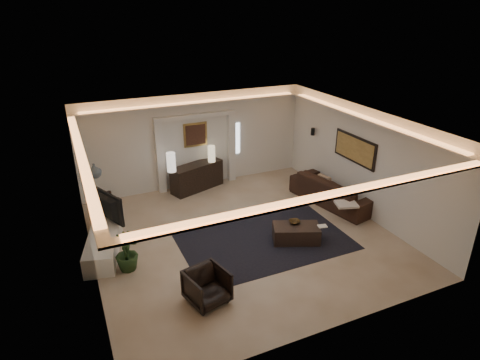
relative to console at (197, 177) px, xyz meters
name	(u,v)px	position (x,y,z in m)	size (l,w,h in m)	color
floor	(243,236)	(0.11, -3.14, -0.40)	(7.00, 7.00, 0.00)	#C4B19B
ceiling	(243,123)	(0.11, -3.14, 2.50)	(7.00, 7.00, 0.00)	white
wall_back	(195,141)	(0.11, 0.36, 1.05)	(7.00, 7.00, 0.00)	silver
wall_front	(332,262)	(0.11, -6.64, 1.05)	(7.00, 7.00, 0.00)	silver
wall_left	(86,211)	(-3.39, -3.14, 1.05)	(7.00, 7.00, 0.00)	silver
wall_right	(362,161)	(3.61, -3.14, 1.05)	(7.00, 7.00, 0.00)	silver
cove_soffit	(243,135)	(0.11, -3.14, 2.22)	(7.00, 7.00, 0.04)	silver
daylight_slit	(236,138)	(1.46, 0.34, 0.95)	(0.25, 0.03, 1.00)	white
area_rug	(261,236)	(0.51, -3.34, -0.39)	(4.00, 3.00, 0.01)	black
pilaster_left	(160,158)	(-1.04, 0.26, 0.70)	(0.22, 0.20, 2.20)	silver
pilaster_right	(231,147)	(1.26, 0.26, 0.70)	(0.22, 0.20, 2.20)	silver
alcove_header	(195,116)	(0.11, 0.26, 1.85)	(2.52, 0.20, 0.12)	silver
painting_frame	(195,135)	(0.11, 0.33, 1.25)	(0.74, 0.04, 0.74)	tan
painting_canvas	(196,135)	(0.11, 0.30, 1.25)	(0.62, 0.02, 0.62)	#4C2D1E
art_panel_frame	(355,149)	(3.58, -2.84, 1.30)	(0.04, 1.64, 0.74)	black
art_panel_gold	(354,149)	(3.56, -2.84, 1.30)	(0.02, 1.50, 0.62)	tan
wall_sconce	(313,132)	(3.49, -0.94, 1.28)	(0.12, 0.12, 0.22)	black
wall_niche	(81,177)	(-3.33, -1.74, 1.25)	(0.10, 0.55, 0.04)	silver
console	(197,177)	(0.00, 0.00, 0.00)	(1.68, 0.52, 0.84)	black
lamp_left	(171,163)	(-0.84, -0.26, 0.69)	(0.26, 0.26, 0.58)	white
lamp_right	(211,153)	(0.51, 0.03, 0.69)	(0.23, 0.23, 0.51)	#FAE7B4
media_ledge	(105,238)	(-3.04, -2.22, -0.18)	(0.64, 2.58, 0.48)	white
tv	(103,208)	(-2.97, -1.80, 0.42)	(0.17, 1.27, 0.73)	black
figurine	(109,198)	(-2.71, -0.93, 0.24)	(0.13, 0.13, 0.35)	black
ginger_jar	(94,171)	(-3.04, -1.94, 1.44)	(0.32, 0.32, 0.33)	slate
plant	(126,252)	(-2.72, -3.37, 0.03)	(0.48, 0.48, 0.86)	#203918
sofa	(333,191)	(3.26, -2.52, -0.02)	(1.02, 2.61, 0.76)	#4A3825
throw_blanket	(346,204)	(2.84, -3.63, 0.15)	(0.54, 0.44, 0.06)	white
throw_pillow	(324,183)	(3.11, -2.25, 0.15)	(0.13, 0.43, 0.43)	gray
coffee_table	(296,233)	(1.21, -3.87, -0.20)	(1.10, 0.60, 0.41)	black
bowl	(295,222)	(1.24, -3.72, 0.04)	(0.27, 0.27, 0.07)	black
magazine	(322,226)	(1.76, -4.15, 0.02)	(0.21, 0.15, 0.03)	white
armchair	(207,287)	(-1.50, -5.06, -0.06)	(0.73, 0.75, 0.69)	black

